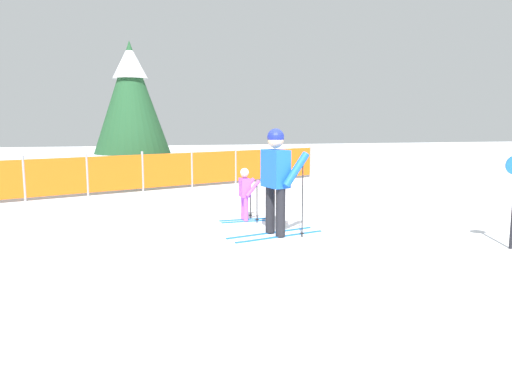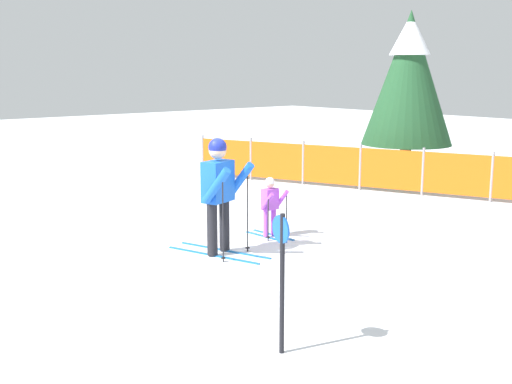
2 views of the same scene
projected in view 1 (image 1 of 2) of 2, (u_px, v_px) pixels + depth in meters
ground_plane at (291, 239)px, 8.19m from camera, size 60.00×60.00×0.00m
skier_adult at (277, 172)px, 8.29m from camera, size 1.72×0.92×1.79m
skier_child at (245, 191)px, 9.53m from camera, size 0.97×0.51×1.03m
safety_fence at (168, 170)px, 13.87m from camera, size 9.70×3.81×1.09m
conifer_far at (131, 96)px, 15.11m from camera, size 2.30×2.30×4.28m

